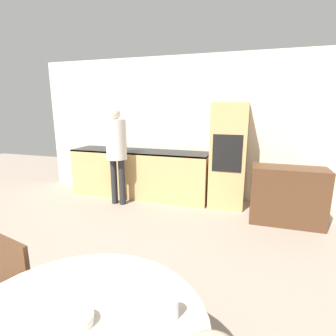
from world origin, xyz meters
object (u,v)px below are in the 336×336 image
Objects in this scene: sideboard at (287,196)px; person_standing at (116,146)px; oven_unit at (228,156)px; cup at (170,308)px; chair_far_left at (1,296)px; bowl_near at (80,319)px.

sideboard is 2.82m from person_standing.
oven_unit is 3.51m from cup.
chair_far_left is 3.02m from person_standing.
sideboard is at bearing 0.57° from person_standing.
sideboard is 10.77× the size of cup.
oven_unit is 1.73× the size of sideboard.
bowl_near is (0.82, -0.26, 0.29)m from chair_far_left.
sideboard is at bearing -28.38° from oven_unit.
oven_unit is 3.63m from chair_far_left.
bowl_near is at bearing -156.97° from cup.
chair_far_left is 0.91m from bowl_near.
cup is (0.04, -3.51, -0.10)m from oven_unit.
person_standing is at bearing 117.00° from chair_far_left.
oven_unit is at bearing 151.62° from sideboard.
oven_unit is 1.92m from person_standing.
sideboard reaches higher than cup.
person_standing is (-1.84, -0.52, 0.15)m from oven_unit.
sideboard is (0.91, -0.49, -0.46)m from oven_unit.
person_standing is (-0.68, 2.89, 0.56)m from chair_far_left.
sideboard is at bearing 73.89° from cup.
oven_unit reaches higher than sideboard.
sideboard is 0.61× the size of person_standing.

